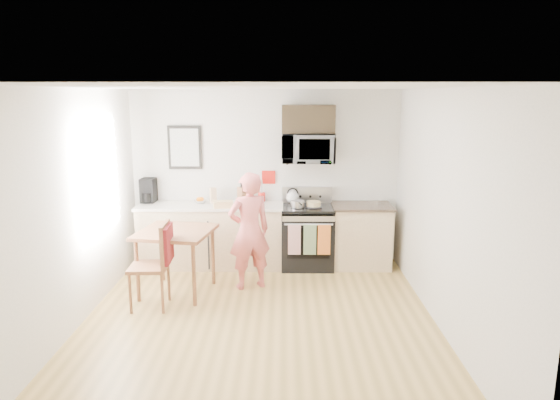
{
  "coord_description": "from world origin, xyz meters",
  "views": [
    {
      "loc": [
        0.28,
        -5.15,
        2.54
      ],
      "look_at": [
        0.23,
        1.0,
        1.22
      ],
      "focal_mm": 32.0,
      "sensor_mm": 36.0,
      "label": 1
    }
  ],
  "objects_px": {
    "microwave": "(308,148)",
    "chair": "(161,253)",
    "dining_table": "(176,238)",
    "person": "(249,231)",
    "range": "(307,238)",
    "cake": "(314,204)"
  },
  "relations": [
    {
      "from": "person",
      "to": "chair",
      "type": "distance_m",
      "value": 1.2
    },
    {
      "from": "range",
      "to": "microwave",
      "type": "bearing_deg",
      "value": 90.06
    },
    {
      "from": "microwave",
      "to": "cake",
      "type": "height_order",
      "value": "microwave"
    },
    {
      "from": "microwave",
      "to": "dining_table",
      "type": "height_order",
      "value": "microwave"
    },
    {
      "from": "microwave",
      "to": "person",
      "type": "xyz_separation_m",
      "value": [
        -0.8,
        -0.94,
        -0.98
      ]
    },
    {
      "from": "person",
      "to": "chair",
      "type": "bearing_deg",
      "value": 9.83
    },
    {
      "from": "dining_table",
      "to": "cake",
      "type": "distance_m",
      "value": 2.06
    },
    {
      "from": "range",
      "to": "microwave",
      "type": "relative_size",
      "value": 1.53
    },
    {
      "from": "range",
      "to": "dining_table",
      "type": "xyz_separation_m",
      "value": [
        -1.73,
        -1.02,
        0.3
      ]
    },
    {
      "from": "range",
      "to": "person",
      "type": "distance_m",
      "value": 1.21
    },
    {
      "from": "range",
      "to": "person",
      "type": "height_order",
      "value": "person"
    },
    {
      "from": "dining_table",
      "to": "chair",
      "type": "bearing_deg",
      "value": -100.32
    },
    {
      "from": "microwave",
      "to": "chair",
      "type": "relative_size",
      "value": 0.72
    },
    {
      "from": "microwave",
      "to": "chair",
      "type": "bearing_deg",
      "value": -138.94
    },
    {
      "from": "microwave",
      "to": "person",
      "type": "height_order",
      "value": "microwave"
    },
    {
      "from": "person",
      "to": "dining_table",
      "type": "bearing_deg",
      "value": -11.5
    },
    {
      "from": "dining_table",
      "to": "person",
      "type": "bearing_deg",
      "value": 10.81
    },
    {
      "from": "person",
      "to": "dining_table",
      "type": "xyz_separation_m",
      "value": [
        -0.93,
        -0.18,
        -0.04
      ]
    },
    {
      "from": "microwave",
      "to": "chair",
      "type": "height_order",
      "value": "microwave"
    },
    {
      "from": "person",
      "to": "microwave",
      "type": "bearing_deg",
      "value": -152.64
    },
    {
      "from": "range",
      "to": "dining_table",
      "type": "distance_m",
      "value": 2.03
    },
    {
      "from": "dining_table",
      "to": "chair",
      "type": "distance_m",
      "value": 0.47
    }
  ]
}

